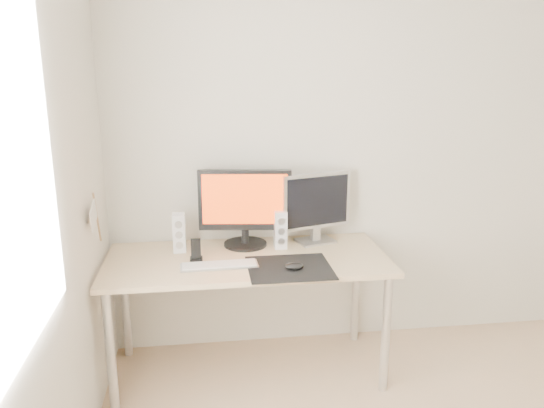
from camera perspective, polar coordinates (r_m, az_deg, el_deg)
wall_back at (r=3.45m, az=12.27°, el=5.40°), size 3.50×0.00×3.50m
mousepad at (r=2.88m, az=1.90°, el=-6.87°), size 0.45×0.40×0.00m
mouse at (r=2.85m, az=2.40°, el=-6.70°), size 0.10×0.06×0.04m
desk at (r=3.06m, az=-2.67°, el=-7.11°), size 1.60×0.70×0.73m
main_monitor at (r=3.15m, az=-2.93°, el=-0.13°), size 0.55×0.29×0.47m
second_monitor at (r=3.22m, az=4.77°, el=-0.05°), size 0.44×0.22×0.43m
speaker_left at (r=3.14m, az=-9.95°, el=-3.08°), size 0.07×0.09×0.23m
speaker_right at (r=3.15m, az=0.90°, el=-2.75°), size 0.07×0.09×0.23m
keyboard at (r=2.91m, az=-5.69°, el=-6.57°), size 0.42×0.13×0.02m
phone_dock at (r=3.01m, az=-8.17°, el=-5.31°), size 0.07×0.06×0.13m
pennant at (r=2.84m, az=-18.54°, el=-1.20°), size 0.01×0.23×0.29m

